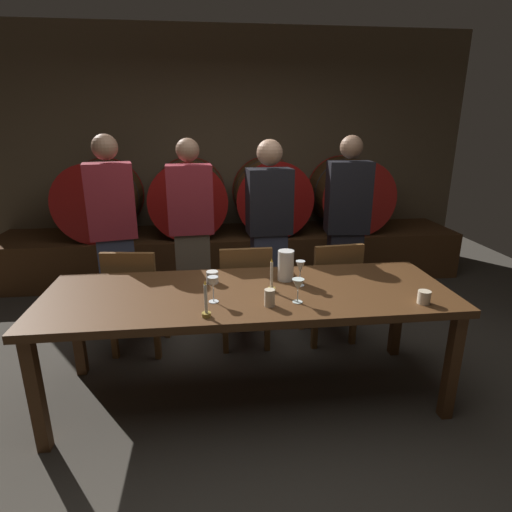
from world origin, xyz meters
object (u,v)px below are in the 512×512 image
chair_right (332,287)px  guest_far_right (346,228)px  cup_left (212,277)px  chair_left (136,296)px  candle_right (272,282)px  cup_center (270,298)px  wine_barrel_far_right (349,194)px  guest_center_left (192,234)px  candle_left (206,307)px  wine_glass_center (298,285)px  wine_glass_right (300,268)px  wine_barrel_far_left (101,199)px  pitcher (286,265)px  chair_center (245,291)px  wine_barrel_center_left (189,197)px  dining_table (249,301)px  wine_glass_left (213,284)px  cup_right (424,297)px  wine_barrel_center_right (271,196)px  guest_far_left (114,235)px  guest_center_right (269,233)px

chair_right → guest_far_right: (0.26, 0.50, 0.37)m
cup_left → chair_left: bearing=141.9°
candle_right → cup_center: bearing=-101.7°
wine_barrel_far_right → guest_center_left: (-1.85, -1.26, -0.11)m
candle_left → cup_center: size_ratio=2.12×
wine_glass_center → cup_left: (-0.50, 0.38, -0.07)m
wine_barrel_far_right → cup_left: size_ratio=10.66×
wine_glass_right → wine_glass_center: bearing=-105.2°
wine_barrel_far_left → candle_right: size_ratio=3.88×
chair_right → cup_left: 1.13m
pitcher → chair_center: bearing=116.7°
chair_right → guest_center_left: (-1.14, 0.47, 0.36)m
wine_barrel_center_left → wine_barrel_far_right: size_ratio=1.00×
wine_barrel_far_right → wine_glass_center: bearing=-114.6°
dining_table → cup_center: bearing=-66.8°
wine_glass_left → dining_table: bearing=32.2°
candle_left → dining_table: bearing=51.6°
chair_left → wine_glass_right: (1.17, -0.59, 0.39)m
guest_center_left → wine_glass_left: size_ratio=10.39×
pitcher → dining_table: bearing=-147.7°
candle_right → wine_glass_right: bearing=21.7°
cup_right → wine_barrel_center_right: bearing=100.9°
guest_far_left → wine_glass_left: 1.48m
chair_center → guest_center_left: bearing=-49.1°
guest_center_left → chair_left: bearing=43.9°
chair_right → wine_glass_right: bearing=49.7°
dining_table → guest_center_right: bearing=75.1°
dining_table → wine_glass_right: 0.40m
chair_right → candle_right: (-0.61, -0.67, 0.33)m
chair_right → wine_glass_left: 1.32m
wine_glass_center → cup_right: 0.75m
guest_far_right → cup_right: guest_far_right is taller
candle_left → guest_center_right: bearing=68.6°
guest_far_right → cup_center: 1.66m
chair_right → cup_right: bearing=99.5°
wine_glass_left → wine_glass_center: 0.50m
candle_right → cup_left: 0.42m
chair_left → guest_far_left: 0.63m
cup_left → guest_far_left: bearing=131.4°
guest_center_left → pitcher: 1.16m
chair_right → guest_far_left: size_ratio=0.52×
guest_center_left → cup_right: size_ratio=21.47×
dining_table → candle_right: (0.14, -0.03, 0.13)m
dining_table → candle_left: size_ratio=11.98×
guest_center_right → wine_glass_left: size_ratio=10.33×
chair_center → candle_left: (-0.30, -0.98, 0.33)m
chair_center → wine_glass_left: wine_glass_left is taller
guest_center_left → guest_center_right: guest_center_left is taller
wine_glass_left → cup_left: wine_glass_left is taller
wine_barrel_center_left → chair_right: (1.21, -1.73, -0.48)m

